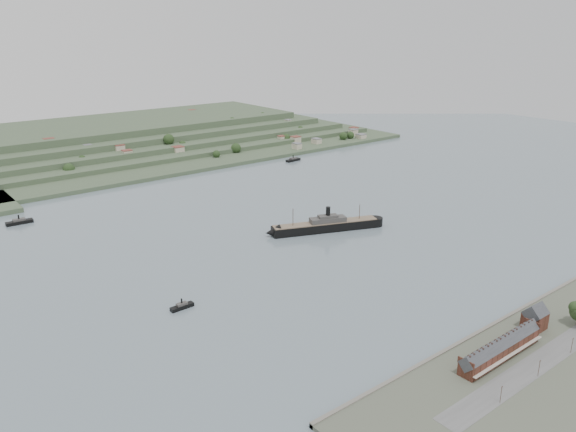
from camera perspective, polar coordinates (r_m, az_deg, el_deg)
ground at (r=394.82m, az=0.39°, el=-3.43°), size 1400.00×1400.00×0.00m
near_shore at (r=290.02m, az=24.93°, el=-13.94°), size 220.00×80.00×2.60m
terrace_row at (r=286.28m, az=20.78°, el=-12.43°), size 55.60×9.80×11.07m
gabled_building at (r=316.80m, az=23.79°, el=-9.42°), size 10.40×10.18×14.09m
far_peninsula at (r=737.85m, az=-17.46°, el=7.21°), size 760.00×309.00×30.00m
steamship at (r=428.97m, az=3.55°, el=-1.01°), size 91.09×43.29×22.86m
tugboat at (r=321.03m, az=-10.72°, el=-8.99°), size 13.69×3.92×6.13m
ferry_west at (r=492.87m, az=-25.63°, el=-0.53°), size 20.40×6.64×7.55m
ferry_east at (r=653.33m, az=0.52°, el=5.75°), size 19.67×7.16×7.22m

